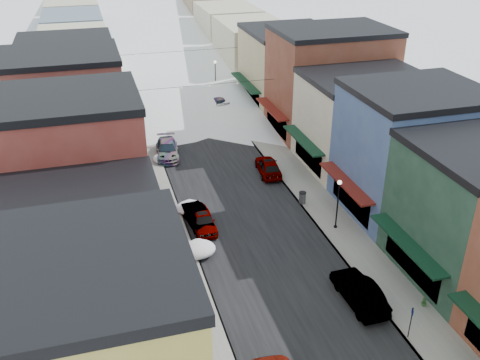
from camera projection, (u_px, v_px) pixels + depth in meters
road at (172, 87)px, 75.43m from camera, size 10.00×160.00×0.01m
sidewalk_left at (124, 91)px, 73.78m from camera, size 3.20×160.00×0.15m
sidewalk_right at (217, 83)px, 77.02m from camera, size 3.20×160.00×0.15m
curb_left at (136, 90)px, 74.16m from camera, size 0.10×160.00×0.15m
curb_right at (206, 84)px, 76.64m from camera, size 0.10×160.00×0.15m
bldg_l_cream at (73, 274)px, 29.43m from camera, size 11.30×8.20×9.50m
bldg_l_brick_near at (61, 186)px, 35.45m from camera, size 12.30×8.20×12.50m
bldg_l_grayblue at (72, 157)px, 43.64m from camera, size 11.30×9.20×9.00m
bldg_l_brick_far at (59, 111)px, 50.63m from camera, size 13.30×9.20×11.00m
bldg_l_tan at (70, 85)px, 59.65m from camera, size 11.30×11.20×10.00m
bldg_r_blue at (411, 151)px, 42.95m from camera, size 11.30×9.20×10.50m
bldg_r_cream at (363, 121)px, 51.10m from camera, size 12.30×9.20×9.00m
bldg_r_brick_far at (329, 81)px, 58.34m from camera, size 13.30×9.20×11.50m
bldg_r_tan at (288, 67)px, 67.10m from camera, size 11.30×11.20×9.50m
distant_blocks at (148, 27)px, 93.26m from camera, size 34.00×55.00×8.00m
overhead_cables at (186, 67)px, 61.92m from camera, size 16.40×15.04×0.04m
car_silver_sedan at (203, 220)px, 42.10m from camera, size 1.76×4.31×1.46m
car_dark_hatch at (198, 217)px, 42.58m from camera, size 1.99×4.45×1.42m
car_silver_wagon at (167, 149)px, 54.25m from camera, size 2.78×5.58×1.56m
car_green_sedan at (359, 292)px, 34.18m from camera, size 1.89×5.10×1.67m
car_gray_suv at (268, 166)px, 50.70m from camera, size 2.38×4.90×1.61m
car_black_sedan at (218, 102)px, 67.50m from camera, size 2.01×4.76×1.37m
car_lane_silver at (175, 102)px, 67.29m from camera, size 2.06×4.90×1.66m
car_lane_white at (170, 72)px, 79.74m from camera, size 2.80×5.51×1.49m
parking_sign at (411, 320)px, 30.95m from camera, size 0.10×0.30×2.21m
trash_can at (302, 198)px, 45.50m from camera, size 0.62×0.62×1.04m
streetlamp_near at (338, 198)px, 41.11m from camera, size 0.35×0.35×4.17m
streetlamp_far at (215, 73)px, 71.07m from camera, size 0.37×0.37×4.50m
planter_far at (424, 302)px, 33.88m from camera, size 0.36×0.36×0.58m
snow_pile_near at (198, 249)px, 39.02m from camera, size 2.52×2.75×1.07m
snow_pile_mid at (190, 207)px, 44.52m from camera, size 2.29×2.61×0.97m
snow_pile_far at (163, 158)px, 53.27m from camera, size 2.13×2.51×0.90m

